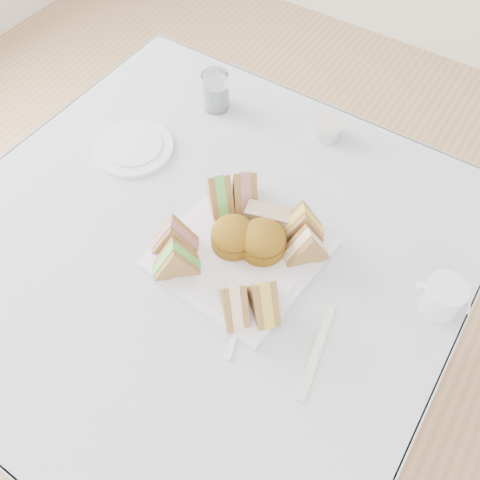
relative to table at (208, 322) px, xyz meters
The scene contains 21 objects.
floor 0.37m from the table, ahead, with size 4.00×4.00×0.00m, color #9E7751.
table is the anchor object (origin of this frame).
tablecloth 0.37m from the table, ahead, with size 1.02×1.02×0.01m, color #AFB5C2.
serving_plate 0.39m from the table, 12.99° to the left, with size 0.29×0.29×0.01m, color white.
sandwich_fl_a 0.43m from the table, 119.33° to the right, with size 0.09×0.04×0.08m, color olive, non-canonical shape.
sandwich_fl_b 0.44m from the table, 82.37° to the right, with size 0.09×0.04×0.08m, color olive, non-canonical shape.
sandwich_fr_a 0.47m from the table, 16.88° to the right, with size 0.09×0.04×0.08m, color olive, non-canonical shape.
sandwich_fr_b 0.46m from the table, 31.30° to the right, with size 0.09×0.04×0.08m, color olive, non-canonical shape.
sandwich_bl_a 0.44m from the table, 96.97° to the left, with size 0.10×0.05×0.09m, color olive, non-canonical shape.
sandwich_bl_b 0.45m from the table, 78.28° to the left, with size 0.10×0.05×0.09m, color olive, non-canonical shape.
sandwich_br_a 0.48m from the table, 22.20° to the left, with size 0.09×0.04×0.08m, color olive, non-canonical shape.
sandwich_br_b 0.48m from the table, 36.03° to the left, with size 0.10×0.04×0.09m, color olive, non-canonical shape.
scone_left 0.42m from the table, 21.72° to the left, with size 0.09×0.09×0.06m, color #996B16.
scone_right 0.44m from the table, 21.88° to the left, with size 0.09×0.09×0.06m, color #996B16.
pastry_slice 0.44m from the table, 46.98° to the left, with size 0.09×0.04×0.04m, color beige.
side_plate 0.49m from the table, 155.09° to the left, with size 0.18×0.18×0.01m, color white.
water_glass 0.59m from the table, 119.69° to the left, with size 0.06×0.06×0.09m, color white.
tea_strainer 0.58m from the table, 79.01° to the left, with size 0.07×0.07×0.04m, color silver.
knife 0.50m from the table, 13.30° to the right, with size 0.02×0.19×0.00m, color silver.
fork 0.42m from the table, 28.80° to the right, with size 0.01×0.18×0.00m, color silver.
creamer_jug 0.62m from the table, 15.71° to the left, with size 0.07×0.07×0.07m, color white.
Camera 1 is at (0.39, -0.44, 1.59)m, focal length 38.00 mm.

